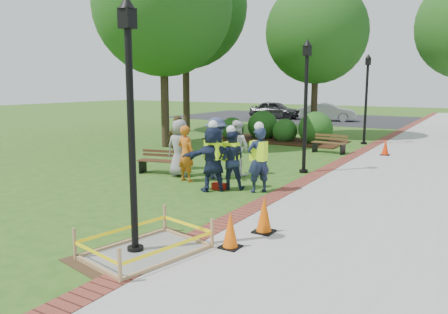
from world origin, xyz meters
The scene contains 33 objects.
ground centered at (0.00, 0.00, 0.00)m, with size 100.00×100.00×0.00m, color #285116.
sidewalk centered at (5.00, 10.00, 0.01)m, with size 6.00×60.00×0.02m, color #9E9E99.
brick_edging centered at (1.75, 10.00, 0.01)m, with size 0.50×60.00×0.03m, color maroon.
mulch_bed centered at (-3.00, 12.00, 0.02)m, with size 7.00×3.00×0.05m, color #381E0F.
parking_lot centered at (0.00, 27.00, 0.00)m, with size 36.00×12.00×0.01m, color black.
wet_concrete_pad centered at (1.47, -2.98, 0.23)m, with size 2.13×2.60×0.55m.
bench_near centered at (-2.69, 2.43, 0.24)m, with size 1.45×0.77×0.75m.
bench_far centered at (0.67, 9.41, 0.25)m, with size 1.46×0.60×0.77m.
cone_front centered at (2.58, -2.01, 0.33)m, with size 0.34×0.34×0.68m.
cone_back centered at (2.73, -0.98, 0.36)m, with size 0.38×0.38×0.75m.
cone_far centered at (2.83, 9.96, 0.33)m, with size 0.35×0.35×0.68m.
toolbox centered at (0.11, 1.59, 0.09)m, with size 0.37×0.21×0.19m, color #9E160C.
lamp_near centered at (1.25, -3.00, 2.48)m, with size 0.28×0.28×4.26m.
lamp_mid centered at (1.25, 5.00, 2.48)m, with size 0.28×0.28×4.26m.
lamp_far centered at (1.25, 13.00, 2.48)m, with size 0.28×0.28×4.26m.
tree_left centered at (-6.34, 7.32, 6.22)m, with size 6.11×6.11×9.29m.
tree_back centered at (-1.86, 14.54, 5.54)m, with size 5.38×5.38×8.24m.
tree_far centered at (-9.50, 13.30, 7.37)m, with size 7.31×7.31×11.04m.
shrub_a centered at (-5.22, 11.47, 0.00)m, with size 1.23×1.23×1.23m, color #1E4814.
shrub_b centered at (-3.94, 12.51, 0.00)m, with size 1.60×1.60×1.60m, color #1E4814.
shrub_c centered at (-2.42, 11.94, 0.00)m, with size 1.24×1.24×1.24m, color #1E4814.
shrub_d centered at (-0.88, 12.10, 0.00)m, with size 1.67×1.67×1.67m, color #1E4814.
shrub_e centered at (-2.99, 13.09, 0.00)m, with size 1.09×1.09×1.09m, color #1E4814.
casual_person_a centered at (-1.88, 2.46, 0.89)m, with size 0.64×0.48×1.79m.
casual_person_b centered at (-1.29, 1.98, 0.83)m, with size 0.58×0.42×1.67m.
casual_person_c centered at (-0.44, 3.53, 0.87)m, with size 0.61×0.45×1.74m.
casual_person_d centered at (-2.59, 3.30, 0.91)m, with size 0.66×0.51×1.82m.
casual_person_e centered at (-0.67, 2.69, 0.94)m, with size 0.68×0.52×1.88m.
hivis_worker_a centered at (0.04, 1.39, 0.95)m, with size 0.67×0.65×1.92m.
hivis_worker_b centered at (1.15, 1.90, 0.94)m, with size 0.63×0.66×1.89m.
hivis_worker_c centered at (0.33, 1.84, 0.88)m, with size 0.61×0.53×1.76m.
parked_car_a centered at (-8.94, 25.05, 0.00)m, with size 4.83×2.10×1.57m, color #2B2A2D.
parked_car_b centered at (-4.47, 24.98, 0.00)m, with size 4.71×2.05×1.53m, color #96979A.
Camera 1 is at (6.28, -8.34, 2.88)m, focal length 35.00 mm.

